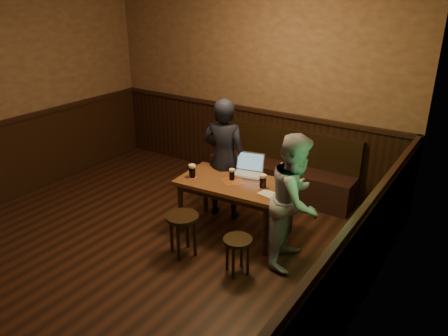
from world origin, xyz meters
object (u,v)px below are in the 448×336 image
stool_left (183,223)px  pub_table (233,188)px  bench (282,173)px  laptop (249,169)px  pint_mid (232,174)px  pint_right (263,181)px  stool_right (238,246)px  person_grey (295,200)px  person_suit (224,159)px  pint_left (192,171)px

stool_left → pub_table: bearing=75.0°
bench → laptop: 1.15m
pint_mid → pint_right: size_ratio=0.86×
stool_right → person_grey: size_ratio=0.28×
stool_left → pint_right: (0.59, 0.77, 0.37)m
person_suit → person_grey: (1.22, -0.46, -0.06)m
bench → pint_mid: size_ratio=15.34×
bench → stool_right: size_ratio=5.22×
pint_mid → pint_left: bearing=-154.8°
pub_table → pint_left: bearing=-163.5°
stool_left → pint_mid: pint_mid is taller
pint_right → stool_left: bearing=-127.3°
pub_table → stool_right: size_ratio=3.19×
pint_left → person_suit: (0.14, 0.49, 0.03)m
pub_table → pint_mid: size_ratio=9.39×
pub_table → stool_left: 0.79m
laptop → person_grey: (0.85, -0.46, -0.01)m
bench → person_grey: bearing=-59.5°
stool_right → laptop: size_ratio=1.02×
stool_left → pint_right: 1.04m
pint_right → person_suit: size_ratio=0.10×
pint_left → person_grey: (1.36, 0.03, -0.03)m
stool_right → pint_right: size_ratio=2.53×
bench → person_grey: (0.89, -1.51, 0.43)m
bench → stool_right: bearing=-76.1°
pint_left → pint_right: (0.86, 0.22, -0.00)m
bench → laptop: size_ratio=5.31×
laptop → stool_right: bearing=-77.9°
bench → pint_left: bench is taller
bench → stool_right: bench is taller
person_suit → person_grey: size_ratio=1.08×
pint_left → person_grey: 1.36m
pub_table → stool_right: bearing=-58.6°
stool_right → person_grey: person_grey is taller
stool_right → person_suit: size_ratio=0.26×
person_grey → stool_right: bearing=137.7°
stool_left → pint_mid: (0.17, 0.76, 0.36)m
pint_right → laptop: size_ratio=0.40×
bench → person_suit: bearing=-107.3°
pub_table → person_grey: person_grey is taller
bench → laptop: bench is taller
stool_right → laptop: laptop is taller
pint_mid → person_grey: size_ratio=0.10×
pint_mid → person_suit: (-0.30, 0.28, 0.04)m
pint_mid → laptop: size_ratio=0.35×
bench → pint_right: bench is taller
stool_right → pint_mid: pint_mid is taller
bench → pint_right: 1.45m
stool_right → pint_left: (-0.98, 0.52, 0.44)m
bench → pint_mid: bench is taller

